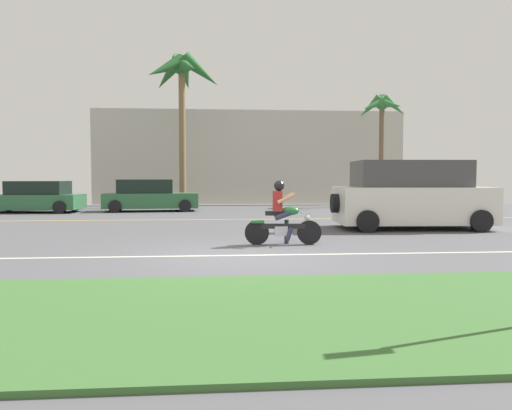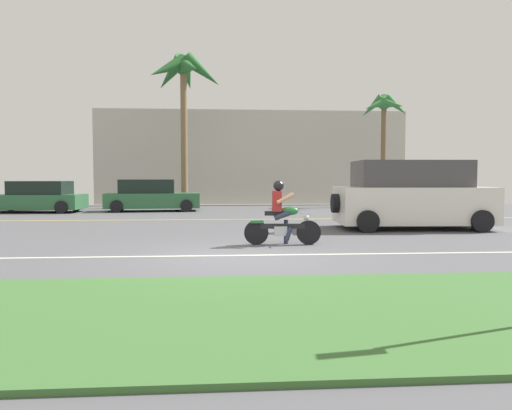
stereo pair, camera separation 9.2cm
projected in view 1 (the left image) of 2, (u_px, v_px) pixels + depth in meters
The scene contains 11 objects.
ground at pixel (234, 238), 12.46m from camera, with size 56.00×30.00×0.04m, color #545459.
grass_median at pixel (257, 313), 5.39m from camera, with size 56.00×3.80×0.06m, color #3D6B33.
lane_line_near at pixel (239, 255), 9.56m from camera, with size 50.40×0.12×0.01m, color silver.
lane_line_far at pixel (229, 219), 17.85m from camera, with size 50.40×0.12×0.01m, color yellow.
motorcyclist at pixel (282, 218), 11.10m from camera, with size 1.78×0.58×1.49m.
suv_nearby at pixel (411, 196), 14.60m from camera, with size 4.80×2.46×2.07m.
parked_car_0 at pixel (35, 198), 21.52m from camera, with size 4.31×2.18×1.41m.
parked_car_1 at pixel (150, 196), 22.31m from camera, with size 4.41×2.06×1.48m.
palm_tree_0 at pixel (182, 78), 25.32m from camera, with size 4.10×4.42×8.21m.
palm_tree_1 at pixel (382, 113), 26.02m from camera, with size 2.77×2.71×6.15m.
building_far at pixel (249, 158), 30.33m from camera, with size 18.52×4.00×5.57m, color #BCB7AD.
Camera 1 is at (-0.43, -9.39, 1.55)m, focal length 33.62 mm.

